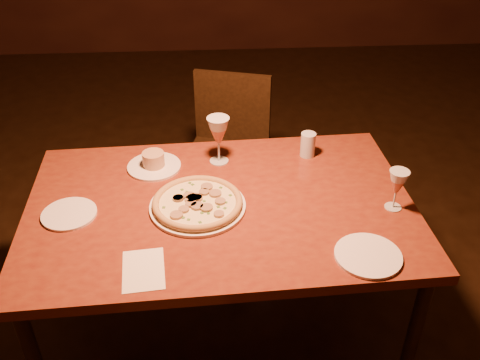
{
  "coord_description": "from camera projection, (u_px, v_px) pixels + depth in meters",
  "views": [
    {
      "loc": [
        0.05,
        -1.78,
        1.96
      ],
      "look_at": [
        0.16,
        -0.13,
        0.84
      ],
      "focal_mm": 40.0,
      "sensor_mm": 36.0,
      "label": 1
    }
  ],
  "objects": [
    {
      "name": "wine_glass_far",
      "position": [
        219.0,
        140.0,
        2.18
      ],
      "size": [
        0.09,
        0.09,
        0.2
      ],
      "primitive_type": null,
      "color": "#B9664D",
      "rests_on": "dining_table"
    },
    {
      "name": "floor",
      "position": [
        206.0,
        311.0,
        2.56
      ],
      "size": [
        7.0,
        7.0,
        0.0
      ],
      "primitive_type": "plane",
      "color": "black",
      "rests_on": "ground"
    },
    {
      "name": "side_plate_left",
      "position": [
        69.0,
        214.0,
        1.93
      ],
      "size": [
        0.2,
        0.2,
        0.01
      ],
      "primitive_type": "cylinder",
      "color": "white",
      "rests_on": "dining_table"
    },
    {
      "name": "side_plate_near",
      "position": [
        368.0,
        256.0,
        1.74
      ],
      "size": [
        0.22,
        0.22,
        0.01
      ],
      "primitive_type": "cylinder",
      "color": "white",
      "rests_on": "dining_table"
    },
    {
      "name": "pizza_plate",
      "position": [
        198.0,
        203.0,
        1.96
      ],
      "size": [
        0.35,
        0.35,
        0.04
      ],
      "color": "white",
      "rests_on": "dining_table"
    },
    {
      "name": "chair_far",
      "position": [
        228.0,
        147.0,
        2.89
      ],
      "size": [
        0.51,
        0.51,
        0.86
      ],
      "rotation": [
        0.0,
        0.0,
        -0.28
      ],
      "color": "black",
      "rests_on": "floor"
    },
    {
      "name": "wine_glass_right",
      "position": [
        396.0,
        190.0,
        1.92
      ],
      "size": [
        0.07,
        0.07,
        0.16
      ],
      "primitive_type": null,
      "color": "#B9664D",
      "rests_on": "dining_table"
    },
    {
      "name": "menu_card",
      "position": [
        143.0,
        270.0,
        1.7
      ],
      "size": [
        0.15,
        0.2,
        0.0
      ],
      "primitive_type": "cube",
      "rotation": [
        0.0,
        0.0,
        0.1
      ],
      "color": "white",
      "rests_on": "dining_table"
    },
    {
      "name": "ramekin_saucer",
      "position": [
        154.0,
        163.0,
        2.18
      ],
      "size": [
        0.22,
        0.22,
        0.07
      ],
      "color": "white",
      "rests_on": "dining_table"
    },
    {
      "name": "dining_table",
      "position": [
        221.0,
        218.0,
        2.03
      ],
      "size": [
        1.48,
        0.98,
        0.77
      ],
      "rotation": [
        0.0,
        0.0,
        0.04
      ],
      "color": "brown",
      "rests_on": "floor"
    },
    {
      "name": "water_tumbler",
      "position": [
        308.0,
        145.0,
        2.24
      ],
      "size": [
        0.06,
        0.06,
        0.1
      ],
      "primitive_type": "cylinder",
      "color": "silver",
      "rests_on": "dining_table"
    }
  ]
}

